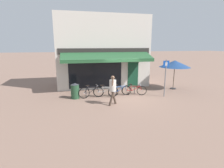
{
  "coord_description": "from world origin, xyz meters",
  "views": [
    {
      "loc": [
        -3.66,
        -11.03,
        3.48
      ],
      "look_at": [
        -1.12,
        -0.51,
        1.05
      ],
      "focal_mm": 28.0,
      "sensor_mm": 36.0,
      "label": 1
    }
  ],
  "objects": [
    {
      "name": "cafe_parasol",
      "position": [
        4.36,
        1.15,
        2.02
      ],
      "size": [
        2.37,
        2.37,
        2.3
      ],
      "color": "#4C3D2D",
      "rests_on": "ground_plane"
    },
    {
      "name": "shop_front",
      "position": [
        -0.9,
        3.93,
        2.92
      ],
      "size": [
        7.57,
        4.44,
        5.85
      ],
      "color": "beige",
      "rests_on": "ground_plane"
    },
    {
      "name": "bicycle_red",
      "position": [
        0.63,
        0.15,
        0.37
      ],
      "size": [
        1.72,
        0.75,
        0.85
      ],
      "rotation": [
        0.13,
        0.0,
        -0.3
      ],
      "color": "black",
      "rests_on": "ground_plane"
    },
    {
      "name": "bicycle_silver",
      "position": [
        -1.38,
        0.25,
        0.38
      ],
      "size": [
        1.72,
        0.63,
        0.86
      ],
      "rotation": [
        0.1,
        0.0,
        -0.22
      ],
      "color": "black",
      "rests_on": "ground_plane"
    },
    {
      "name": "bike_rack_rail",
      "position": [
        -0.95,
        0.51,
        0.48
      ],
      "size": [
        3.59,
        0.04,
        0.57
      ],
      "color": "#47494F",
      "rests_on": "ground_plane"
    },
    {
      "name": "bicycle_blue",
      "position": [
        -0.41,
        0.22,
        0.38
      ],
      "size": [
        1.74,
        0.64,
        0.84
      ],
      "rotation": [
        -0.0,
        0.0,
        0.28
      ],
      "color": "black",
      "rests_on": "ground_plane"
    },
    {
      "name": "litter_bin",
      "position": [
        -3.42,
        0.36,
        0.52
      ],
      "size": [
        0.55,
        0.55,
        1.04
      ],
      "color": "#23472D",
      "rests_on": "ground_plane"
    },
    {
      "name": "pedestrian_adult",
      "position": [
        -1.3,
        -1.43,
        1.07
      ],
      "size": [
        0.59,
        0.71,
        1.77
      ],
      "rotation": [
        0.0,
        0.0,
        3.29
      ],
      "color": "#47382D",
      "rests_on": "ground_plane"
    },
    {
      "name": "bicycle_black",
      "position": [
        -2.35,
        0.26,
        0.4
      ],
      "size": [
        1.74,
        0.52,
        0.88
      ],
      "rotation": [
        -0.03,
        0.0,
        0.11
      ],
      "color": "black",
      "rests_on": "ground_plane"
    },
    {
      "name": "parking_sign",
      "position": [
        2.54,
        -0.63,
        1.54
      ],
      "size": [
        0.44,
        0.07,
        2.53
      ],
      "color": "slate",
      "rests_on": "ground_plane"
    },
    {
      "name": "ground_plane",
      "position": [
        0.0,
        0.0,
        0.0
      ],
      "size": [
        160.0,
        160.0,
        0.0
      ],
      "primitive_type": "plane",
      "color": "#846656"
    }
  ]
}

